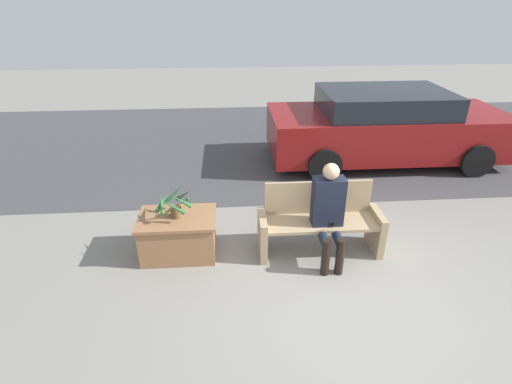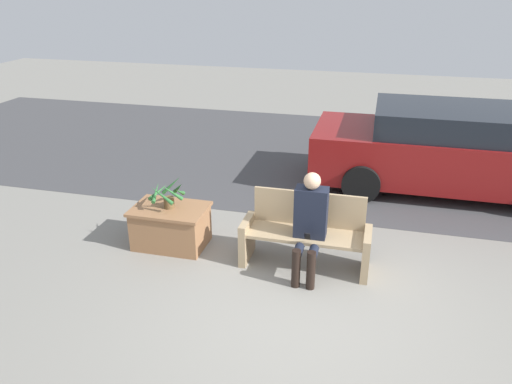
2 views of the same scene
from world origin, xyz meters
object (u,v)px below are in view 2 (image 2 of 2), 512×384
(bench, at_px, (306,234))
(parked_car, at_px, (451,150))
(person_seated, at_px, (310,221))
(planter_box, at_px, (171,225))
(potted_plant, at_px, (168,194))

(bench, xyz_separation_m, parked_car, (1.95, 2.99, 0.28))
(person_seated, bearing_deg, parked_car, 59.28)
(planter_box, bearing_deg, parked_car, 38.15)
(bench, bearing_deg, planter_box, 179.02)
(parked_car, bearing_deg, planter_box, -141.85)
(person_seated, bearing_deg, planter_box, 173.55)
(potted_plant, bearing_deg, person_seated, -6.51)
(person_seated, bearing_deg, bench, 108.07)
(person_seated, relative_size, parked_car, 0.28)
(person_seated, distance_m, planter_box, 1.94)
(bench, height_order, parked_car, parked_car)
(bench, bearing_deg, parked_car, 56.97)
(potted_plant, bearing_deg, planter_box, -72.08)
(bench, height_order, planter_box, bench)
(person_seated, relative_size, planter_box, 1.31)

